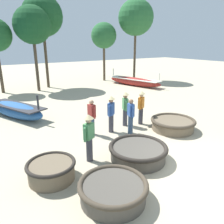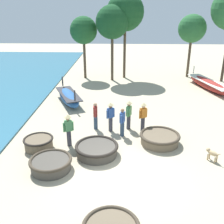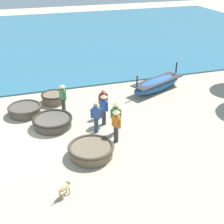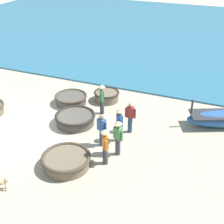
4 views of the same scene
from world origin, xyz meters
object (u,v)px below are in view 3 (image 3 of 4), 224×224
dog (65,187)px  fisherman_standing_left (103,102)px  fisherman_standing_right (63,96)px  fisherman_crouching (116,124)px  fisherman_hauling (116,115)px  coracle_center (54,98)px  long_boat_red_hull (157,84)px  fisherman_by_coracle (104,107)px  coracle_tilted (53,122)px  fisherman_with_hat (96,117)px  coracle_upturned (91,150)px  coracle_far_left (25,110)px

dog → fisherman_standing_left: bearing=150.8°
fisherman_standing_right → fisherman_crouching: same height
fisherman_hauling → fisherman_standing_left: 1.85m
fisherman_crouching → coracle_center: bearing=-157.6°
fisherman_standing_right → fisherman_standing_left: fisherman_standing_right is taller
long_boat_red_hull → fisherman_by_coracle: bearing=-54.6°
fisherman_by_coracle → dog: fisherman_by_coracle is taller
coracle_center → fisherman_standing_left: fisherman_standing_left is taller
fisherman_by_coracle → long_boat_red_hull: bearing=125.4°
coracle_center → coracle_tilted: size_ratio=0.71×
long_boat_red_hull → fisherman_with_hat: 6.37m
fisherman_crouching → fisherman_hauling: bearing=162.3°
coracle_upturned → fisherman_with_hat: 2.11m
fisherman_with_hat → dog: bearing=-29.5°
coracle_upturned → fisherman_crouching: size_ratio=1.21×
coracle_center → fisherman_crouching: 5.64m
coracle_far_left → long_boat_red_hull: 8.32m
coracle_center → fisherman_hauling: (4.41, 2.39, 0.65)m
fisherman_by_coracle → fisherman_hauling: bearing=17.3°
fisherman_standing_right → long_boat_red_hull: bearing=101.0°
fisherman_standing_left → dog: size_ratio=2.79×
fisherman_standing_left → dog: (5.50, -3.07, -0.46)m
coracle_upturned → fisherman_by_coracle: 2.94m
long_boat_red_hull → coracle_far_left: bearing=-84.4°
fisherman_hauling → dog: size_ratio=2.97×
coracle_upturned → coracle_center: bearing=-172.9°
coracle_far_left → long_boat_red_hull: long_boat_red_hull is taller
fisherman_crouching → fisherman_standing_left: 2.63m
long_boat_red_hull → fisherman_standing_right: 6.35m
fisherman_hauling → coracle_far_left: bearing=-129.4°
coracle_center → long_boat_red_hull: long_boat_red_hull is taller
fisherman_with_hat → coracle_center: bearing=-159.8°
fisherman_standing_left → coracle_far_left: bearing=-110.8°
fisherman_with_hat → fisherman_hauling: size_ratio=0.94×
coracle_far_left → dog: size_ratio=3.22×
long_boat_red_hull → dog: long_boat_red_hull is taller
fisherman_by_coracle → dog: 5.49m
coracle_far_left → fisherman_standing_right: fisherman_standing_right is taller
fisherman_with_hat → fisherman_hauling: fisherman_hauling is taller
fisherman_with_hat → fisherman_crouching: bearing=29.9°
long_boat_red_hull → fisherman_crouching: fisherman_crouching is taller
coracle_far_left → fisherman_crouching: fisherman_crouching is taller
fisherman_hauling → coracle_upturned: bearing=-47.0°
coracle_far_left → fisherman_crouching: (4.15, 3.86, 0.67)m
coracle_far_left → long_boat_red_hull: (-0.81, 8.28, 0.14)m
long_boat_red_hull → fisherman_by_coracle: size_ratio=2.49×
dog → coracle_tilted: bearing=176.7°
fisherman_hauling → dog: 4.87m
fisherman_crouching → dog: bearing=-45.4°
long_boat_red_hull → fisherman_with_hat: fisherman_with_hat is taller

